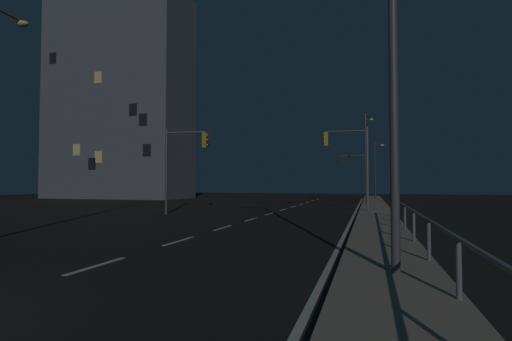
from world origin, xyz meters
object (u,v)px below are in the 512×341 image
object	(u,v)px
traffic_light_overhead_east	(348,153)
street_lamp_far_end	(376,165)
traffic_light_near_right	(184,155)
traffic_light_mid_left	(353,168)
building_distant	(120,99)
street_lamp_mid_block	(367,150)
street_lamp_median	(376,35)

from	to	relation	value
traffic_light_overhead_east	street_lamp_far_end	world-z (taller)	street_lamp_far_end
traffic_light_near_right	traffic_light_overhead_east	distance (m)	11.08
traffic_light_mid_left	street_lamp_far_end	world-z (taller)	street_lamp_far_end
street_lamp_far_end	building_distant	world-z (taller)	building_distant
traffic_light_overhead_east	street_lamp_mid_block	world-z (taller)	street_lamp_mid_block
street_lamp_mid_block	traffic_light_overhead_east	bearing A→B (deg)	-96.09
traffic_light_overhead_east	street_lamp_far_end	bearing A→B (deg)	83.80
traffic_light_near_right	traffic_light_overhead_east	world-z (taller)	traffic_light_overhead_east
street_lamp_median	building_distant	distance (m)	49.08
street_lamp_mid_block	street_lamp_median	size ratio (longest dim) A/B	1.02
traffic_light_near_right	traffic_light_overhead_east	bearing A→B (deg)	27.46
building_distant	traffic_light_overhead_east	bearing A→B (deg)	-28.53
traffic_light_near_right	street_lamp_median	world-z (taller)	street_lamp_median
traffic_light_overhead_east	building_distant	bearing A→B (deg)	151.47
street_lamp_mid_block	building_distant	world-z (taller)	building_distant
street_lamp_mid_block	street_lamp_median	xyz separation A→B (m)	(0.37, -28.76, -0.09)
street_lamp_far_end	building_distant	bearing A→B (deg)	-175.13
street_lamp_mid_block	building_distant	distance (m)	34.42
traffic_light_near_right	traffic_light_mid_left	bearing A→B (deg)	64.34
traffic_light_mid_left	street_lamp_median	bearing A→B (deg)	-86.86
street_lamp_far_end	street_lamp_median	size ratio (longest dim) A/B	0.80
street_lamp_far_end	street_lamp_mid_block	size ratio (longest dim) A/B	0.79
building_distant	traffic_light_mid_left	bearing A→B (deg)	-4.40
traffic_light_overhead_east	street_lamp_far_end	size ratio (longest dim) A/B	0.85
street_lamp_median	building_distant	world-z (taller)	building_distant
street_lamp_mid_block	traffic_light_near_right	bearing A→B (deg)	-124.73
street_lamp_far_end	traffic_light_near_right	bearing A→B (deg)	-115.52
street_lamp_mid_block	building_distant	size ratio (longest dim) A/B	0.31
traffic_light_mid_left	street_lamp_median	xyz separation A→B (m)	(1.80, -32.80, 1.42)
traffic_light_overhead_east	traffic_light_mid_left	bearing A→B (deg)	91.09
traffic_light_mid_left	street_lamp_mid_block	world-z (taller)	street_lamp_mid_block
street_lamp_median	building_distant	xyz separation A→B (m)	(-33.09, 35.21, 8.61)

